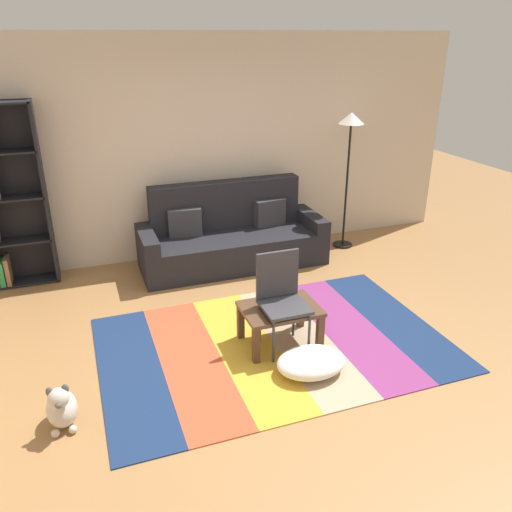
{
  "coord_description": "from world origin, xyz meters",
  "views": [
    {
      "loc": [
        -1.6,
        -3.68,
        2.66
      ],
      "look_at": [
        -0.02,
        0.7,
        0.65
      ],
      "focal_mm": 36.15,
      "sensor_mm": 36.0,
      "label": 1
    }
  ],
  "objects_px": {
    "coffee_table": "(280,314)",
    "folding_chair": "(281,293)",
    "tv_remote": "(286,307)",
    "standing_lamp": "(350,136)",
    "pouf": "(311,362)",
    "dog": "(61,407)",
    "couch": "(231,238)"
  },
  "relations": [
    {
      "from": "coffee_table",
      "to": "folding_chair",
      "type": "bearing_deg",
      "value": -80.31
    },
    {
      "from": "tv_remote",
      "to": "folding_chair",
      "type": "height_order",
      "value": "folding_chair"
    },
    {
      "from": "coffee_table",
      "to": "tv_remote",
      "type": "xyz_separation_m",
      "value": [
        0.05,
        -0.03,
        0.08
      ]
    },
    {
      "from": "coffee_table",
      "to": "standing_lamp",
      "type": "bearing_deg",
      "value": 48.44
    },
    {
      "from": "tv_remote",
      "to": "folding_chair",
      "type": "relative_size",
      "value": 0.17
    },
    {
      "from": "folding_chair",
      "to": "tv_remote",
      "type": "bearing_deg",
      "value": 4.85
    },
    {
      "from": "standing_lamp",
      "to": "pouf",
      "type": "bearing_deg",
      "value": -123.87
    },
    {
      "from": "coffee_table",
      "to": "tv_remote",
      "type": "bearing_deg",
      "value": -35.87
    },
    {
      "from": "standing_lamp",
      "to": "tv_remote",
      "type": "bearing_deg",
      "value": -130.34
    },
    {
      "from": "pouf",
      "to": "standing_lamp",
      "type": "xyz_separation_m",
      "value": [
        1.65,
        2.46,
        1.38
      ]
    },
    {
      "from": "folding_chair",
      "to": "coffee_table",
      "type": "bearing_deg",
      "value": 131.33
    },
    {
      "from": "folding_chair",
      "to": "dog",
      "type": "bearing_deg",
      "value": -134.94
    },
    {
      "from": "tv_remote",
      "to": "folding_chair",
      "type": "distance_m",
      "value": 0.15
    },
    {
      "from": "tv_remote",
      "to": "standing_lamp",
      "type": "bearing_deg",
      "value": 56.31
    },
    {
      "from": "dog",
      "to": "folding_chair",
      "type": "relative_size",
      "value": 0.44
    },
    {
      "from": "coffee_table",
      "to": "standing_lamp",
      "type": "distance_m",
      "value": 2.86
    },
    {
      "from": "coffee_table",
      "to": "tv_remote",
      "type": "distance_m",
      "value": 0.1
    },
    {
      "from": "couch",
      "to": "folding_chair",
      "type": "height_order",
      "value": "couch"
    },
    {
      "from": "standing_lamp",
      "to": "coffee_table",
      "type": "bearing_deg",
      "value": -131.56
    },
    {
      "from": "dog",
      "to": "coffee_table",
      "type": "bearing_deg",
      "value": 13.74
    },
    {
      "from": "tv_remote",
      "to": "dog",
      "type": "bearing_deg",
      "value": -160.83
    },
    {
      "from": "couch",
      "to": "pouf",
      "type": "bearing_deg",
      "value": -91.37
    },
    {
      "from": "couch",
      "to": "coffee_table",
      "type": "height_order",
      "value": "couch"
    },
    {
      "from": "tv_remote",
      "to": "couch",
      "type": "bearing_deg",
      "value": 93.89
    },
    {
      "from": "coffee_table",
      "to": "folding_chair",
      "type": "xyz_separation_m",
      "value": [
        0.0,
        -0.01,
        0.22
      ]
    },
    {
      "from": "standing_lamp",
      "to": "tv_remote",
      "type": "height_order",
      "value": "standing_lamp"
    },
    {
      "from": "standing_lamp",
      "to": "tv_remote",
      "type": "relative_size",
      "value": 11.82
    },
    {
      "from": "pouf",
      "to": "tv_remote",
      "type": "relative_size",
      "value": 4.02
    },
    {
      "from": "couch",
      "to": "standing_lamp",
      "type": "bearing_deg",
      "value": 1.11
    },
    {
      "from": "standing_lamp",
      "to": "folding_chair",
      "type": "height_order",
      "value": "standing_lamp"
    },
    {
      "from": "couch",
      "to": "standing_lamp",
      "type": "xyz_separation_m",
      "value": [
        1.6,
        0.03,
        1.14
      ]
    },
    {
      "from": "coffee_table",
      "to": "folding_chair",
      "type": "relative_size",
      "value": 0.77
    }
  ]
}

